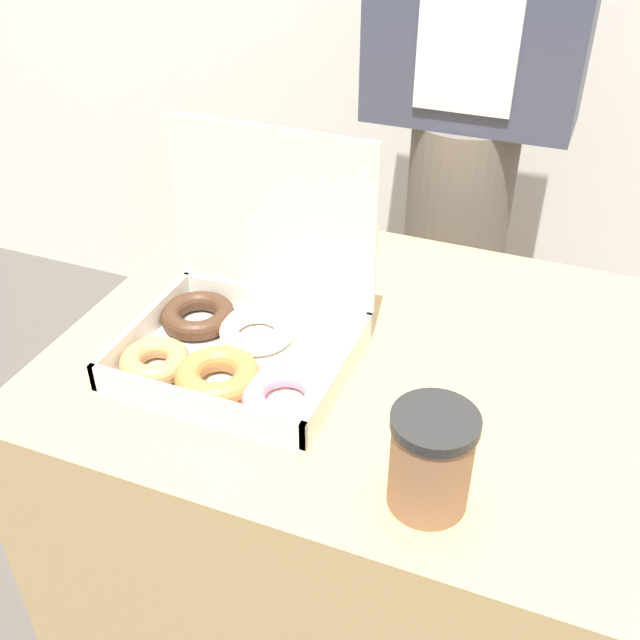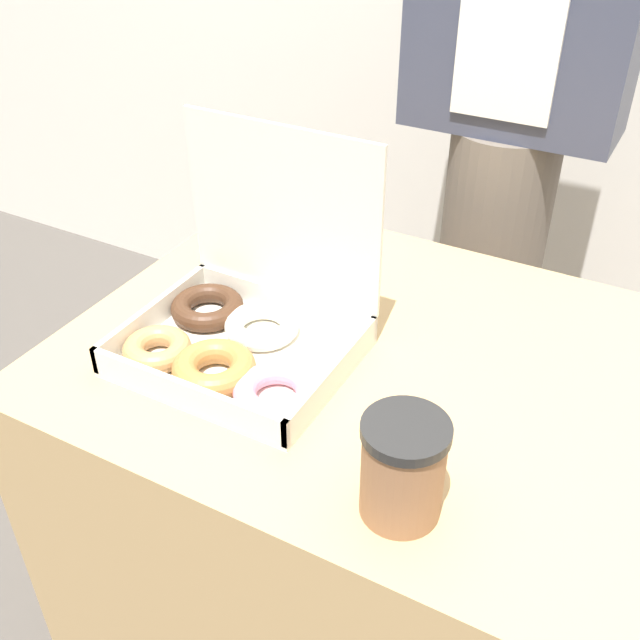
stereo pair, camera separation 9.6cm
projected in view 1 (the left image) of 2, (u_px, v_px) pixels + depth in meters
The scene contains 4 objects.
table at pixel (379, 527), 1.22m from camera, with size 0.88×0.66×0.71m.
donut_box at pixel (236, 334), 0.98m from camera, with size 0.32×0.26×0.29m.
coffee_cup at pixel (431, 460), 0.77m from camera, with size 0.09×0.09×0.12m.
person_customer at pixel (473, 78), 1.37m from camera, with size 0.38×0.23×1.61m.
Camera 1 is at (0.21, -0.78, 1.33)m, focal length 42.00 mm.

